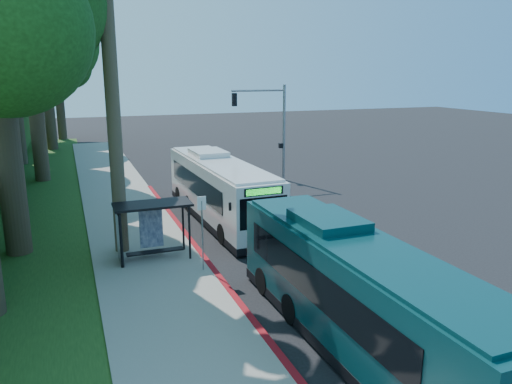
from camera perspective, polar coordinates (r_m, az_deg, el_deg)
name	(u,v)px	position (r m, az deg, el deg)	size (l,w,h in m)	color
ground	(277,224)	(26.67, 2.43, -3.66)	(140.00, 140.00, 0.00)	black
sidewalk	(138,239)	(24.81, -13.31, -5.22)	(4.50, 70.00, 0.12)	gray
red_curb	(206,261)	(21.51, -5.69, -7.85)	(0.25, 30.00, 0.13)	maroon
grass_verge	(17,223)	(29.58, -25.68, -3.22)	(8.00, 70.00, 0.06)	#234719
bus_shelter	(147,220)	(21.59, -12.40, -3.15)	(3.20, 1.51, 2.55)	black
stop_sign_pole	(202,223)	(19.84, -6.18, -3.56)	(0.35, 0.06, 3.17)	gray
traffic_signal_pole	(271,121)	(36.31, 1.74, 8.11)	(4.10, 0.30, 7.00)	gray
tree_2	(30,33)	(39.46, -24.45, 16.19)	(8.82, 8.40, 15.12)	#382B1E
tree_3	(7,20)	(47.66, -26.60, 17.16)	(10.08, 9.60, 17.28)	#382B1E
tree_4	(45,52)	(55.39, -22.97, 14.47)	(8.40, 8.00, 14.14)	#382B1E
tree_5	(57,62)	(63.35, -21.80, 13.65)	(7.35, 7.00, 12.86)	#382B1E
white_bus	(219,188)	(27.11, -4.22, 0.41)	(2.90, 12.01, 3.56)	silver
teal_bus	(358,293)	(14.91, 11.62, -11.21)	(2.67, 11.90, 3.54)	#093236
pickup	(263,193)	(30.10, 0.86, -0.16)	(2.46, 5.34, 1.48)	silver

